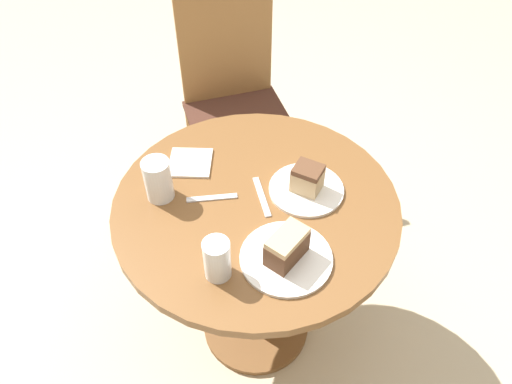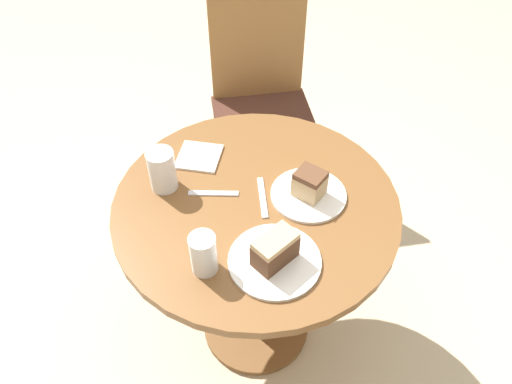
{
  "view_description": "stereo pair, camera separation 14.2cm",
  "coord_description": "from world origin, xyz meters",
  "px_view_note": "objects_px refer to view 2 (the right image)",
  "views": [
    {
      "loc": [
        -0.18,
        -0.97,
        1.79
      ],
      "look_at": [
        0.0,
        0.0,
        0.77
      ],
      "focal_mm": 35.0,
      "sensor_mm": 36.0,
      "label": 1
    },
    {
      "loc": [
        -0.04,
        -0.99,
        1.79
      ],
      "look_at": [
        0.0,
        0.0,
        0.77
      ],
      "focal_mm": 35.0,
      "sensor_mm": 36.0,
      "label": 2
    }
  ],
  "objects_px": {
    "chair": "(262,100)",
    "cake_slice_far": "(275,249)",
    "cake_slice_near": "(310,184)",
    "glass_water": "(163,172)",
    "glass_lemonade": "(204,255)",
    "plate_near": "(308,195)",
    "plate_far": "(275,261)"
  },
  "relations": [
    {
      "from": "chair",
      "to": "cake_slice_far",
      "type": "distance_m",
      "value": 1.07
    },
    {
      "from": "cake_slice_near",
      "to": "glass_water",
      "type": "height_order",
      "value": "glass_water"
    },
    {
      "from": "plate_near",
      "to": "glass_lemonade",
      "type": "relative_size",
      "value": 1.84
    },
    {
      "from": "cake_slice_near",
      "to": "glass_water",
      "type": "relative_size",
      "value": 0.83
    },
    {
      "from": "chair",
      "to": "glass_lemonade",
      "type": "relative_size",
      "value": 8.08
    },
    {
      "from": "chair",
      "to": "glass_lemonade",
      "type": "distance_m",
      "value": 1.09
    },
    {
      "from": "glass_water",
      "to": "plate_near",
      "type": "bearing_deg",
      "value": -7.81
    },
    {
      "from": "plate_far",
      "to": "glass_water",
      "type": "distance_m",
      "value": 0.43
    },
    {
      "from": "plate_near",
      "to": "glass_lemonade",
      "type": "bearing_deg",
      "value": -140.33
    },
    {
      "from": "cake_slice_near",
      "to": "plate_near",
      "type": "bearing_deg",
      "value": -90.0
    },
    {
      "from": "plate_near",
      "to": "plate_far",
      "type": "bearing_deg",
      "value": -116.19
    },
    {
      "from": "plate_far",
      "to": "cake_slice_far",
      "type": "bearing_deg",
      "value": 63.43
    },
    {
      "from": "plate_far",
      "to": "glass_water",
      "type": "height_order",
      "value": "glass_water"
    },
    {
      "from": "chair",
      "to": "glass_water",
      "type": "bearing_deg",
      "value": -120.86
    },
    {
      "from": "chair",
      "to": "cake_slice_far",
      "type": "relative_size",
      "value": 7.45
    },
    {
      "from": "glass_lemonade",
      "to": "glass_water",
      "type": "height_order",
      "value": "glass_water"
    },
    {
      "from": "plate_near",
      "to": "plate_far",
      "type": "distance_m",
      "value": 0.26
    },
    {
      "from": "plate_far",
      "to": "cake_slice_near",
      "type": "distance_m",
      "value": 0.26
    },
    {
      "from": "plate_far",
      "to": "glass_lemonade",
      "type": "relative_size",
      "value": 2.03
    },
    {
      "from": "chair",
      "to": "plate_near",
      "type": "distance_m",
      "value": 0.83
    },
    {
      "from": "chair",
      "to": "cake_slice_far",
      "type": "height_order",
      "value": "chair"
    },
    {
      "from": "chair",
      "to": "plate_near",
      "type": "bearing_deg",
      "value": -89.85
    },
    {
      "from": "chair",
      "to": "cake_slice_far",
      "type": "bearing_deg",
      "value": -97.83
    },
    {
      "from": "chair",
      "to": "plate_far",
      "type": "height_order",
      "value": "chair"
    },
    {
      "from": "cake_slice_near",
      "to": "chair",
      "type": "bearing_deg",
      "value": 97.02
    },
    {
      "from": "chair",
      "to": "glass_lemonade",
      "type": "xyz_separation_m",
      "value": [
        -0.2,
        -1.04,
        0.28
      ]
    },
    {
      "from": "cake_slice_near",
      "to": "glass_lemonade",
      "type": "xyz_separation_m",
      "value": [
        -0.3,
        -0.25,
        0.0
      ]
    },
    {
      "from": "chair",
      "to": "glass_water",
      "type": "height_order",
      "value": "chair"
    },
    {
      "from": "cake_slice_far",
      "to": "glass_lemonade",
      "type": "bearing_deg",
      "value": -176.4
    },
    {
      "from": "plate_near",
      "to": "glass_water",
      "type": "xyz_separation_m",
      "value": [
        -0.43,
        0.06,
        0.05
      ]
    },
    {
      "from": "chair",
      "to": "plate_near",
      "type": "xyz_separation_m",
      "value": [
        0.1,
        -0.79,
        0.23
      ]
    },
    {
      "from": "cake_slice_far",
      "to": "glass_water",
      "type": "height_order",
      "value": "glass_water"
    }
  ]
}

